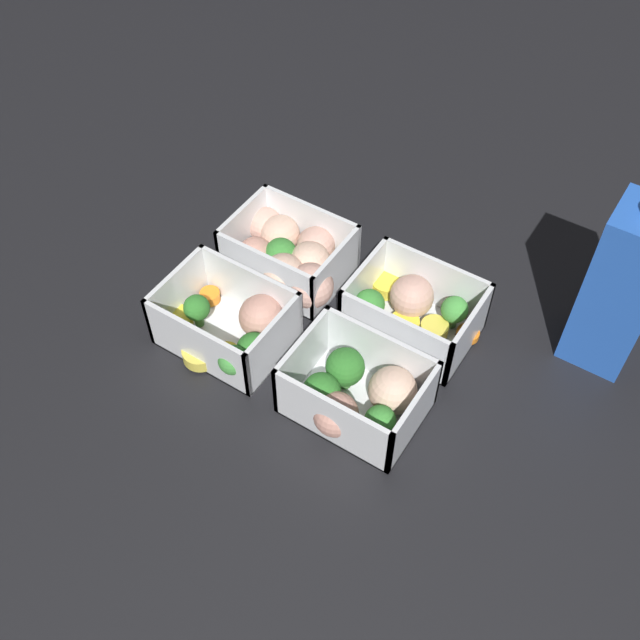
% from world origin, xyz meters
% --- Properties ---
extents(ground_plane, '(4.00, 4.00, 0.00)m').
position_xyz_m(ground_plane, '(0.00, 0.00, 0.00)').
color(ground_plane, black).
extents(container_near_left, '(0.15, 0.12, 0.07)m').
position_xyz_m(container_near_left, '(-0.07, -0.06, 0.03)').
color(container_near_left, white).
rests_on(container_near_left, ground_plane).
extents(container_near_right, '(0.13, 0.11, 0.07)m').
position_xyz_m(container_near_right, '(0.08, -0.06, 0.03)').
color(container_near_right, white).
rests_on(container_near_right, ground_plane).
extents(container_far_left, '(0.16, 0.12, 0.07)m').
position_xyz_m(container_far_left, '(-0.08, 0.06, 0.03)').
color(container_far_left, white).
rests_on(container_far_left, ground_plane).
extents(container_far_right, '(0.15, 0.10, 0.07)m').
position_xyz_m(container_far_right, '(0.08, 0.06, 0.02)').
color(container_far_right, white).
rests_on(container_far_right, ground_plane).
extents(juice_carton, '(0.07, 0.07, 0.20)m').
position_xyz_m(juice_carton, '(0.26, 0.14, 0.10)').
color(juice_carton, blue).
rests_on(juice_carton, ground_plane).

